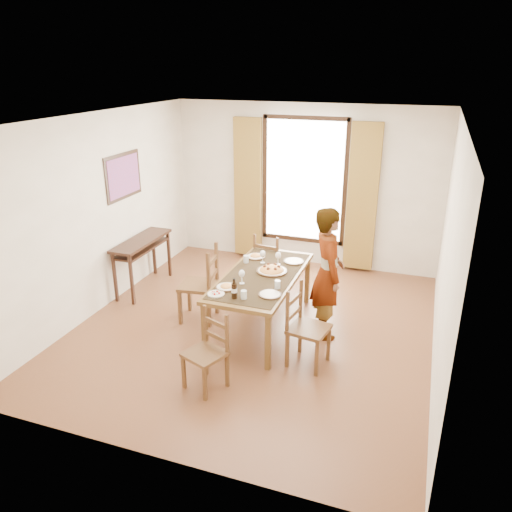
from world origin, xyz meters
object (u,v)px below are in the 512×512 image
(console_table, at_px, (142,247))
(man, at_px, (328,273))
(pasta_platter, at_px, (272,268))
(dining_table, at_px, (261,279))

(console_table, xyz_separation_m, man, (2.94, -0.43, 0.16))
(man, bearing_deg, console_table, 58.35)
(man, height_order, pasta_platter, man)
(console_table, distance_m, dining_table, 2.18)
(console_table, height_order, man, man)
(pasta_platter, bearing_deg, dining_table, -128.79)
(man, relative_size, pasta_platter, 4.23)
(console_table, relative_size, man, 0.71)
(man, distance_m, pasta_platter, 0.73)
(dining_table, relative_size, pasta_platter, 4.85)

